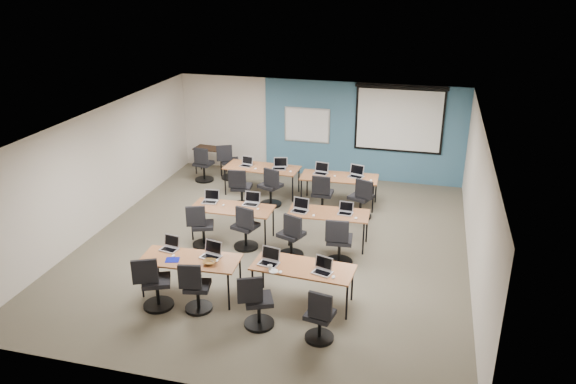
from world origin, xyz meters
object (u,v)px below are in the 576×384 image
(task_chair_0, at_px, (154,287))
(laptop_2, at_px, (269,260))
(training_table_back_right, at_px, (339,178))
(task_chair_8, at_px, (241,191))
(task_chair_1, at_px, (196,291))
(laptop_10, at_px, (321,171))
(laptop_0, at_px, (170,246))
(task_chair_4, at_px, (202,229))
(laptop_8, at_px, (246,164))
(task_chair_7, at_px, (339,245))
(laptop_5, at_px, (251,201))
(training_table_front_left, at_px, (190,261))
(laptop_7, at_px, (346,211))
(task_chair_9, at_px, (271,190))
(laptop_4, at_px, (211,199))
(training_table_front_right, at_px, (303,269))
(task_chair_10, at_px, (322,198))
(projector_screen, at_px, (399,116))
(laptop_1, at_px, (212,253))
(laptop_11, at_px, (356,174))
(task_chair_6, at_px, (292,239))
(laptop_3, at_px, (323,269))
(task_chair_3, at_px, (320,320))
(task_chair_2, at_px, (257,305))
(spare_chair_a, at_px, (229,164))
(training_table_mid_left, at_px, (232,209))
(utility_table, at_px, (210,151))
(task_chair_11, at_px, (361,202))
(task_chair_5, at_px, (246,231))
(laptop_9, at_px, (280,166))
(whiteboard, at_px, (307,125))
(training_table_mid_right, at_px, (329,215))
(training_table_back_left, at_px, (262,169))
(laptop_6, at_px, (300,208))

(task_chair_0, xyz_separation_m, laptop_2, (1.85, 0.77, 0.38))
(training_table_back_right, height_order, task_chair_8, task_chair_8)
(task_chair_1, distance_m, laptop_10, 5.51)
(laptop_0, distance_m, task_chair_4, 1.59)
(laptop_2, height_order, laptop_8, laptop_2)
(task_chair_7, bearing_deg, laptop_5, 152.03)
(training_table_front_left, distance_m, task_chair_4, 1.90)
(task_chair_0, height_order, laptop_7, task_chair_0)
(task_chair_9, bearing_deg, laptop_4, -94.29)
(training_table_front_right, xyz_separation_m, laptop_8, (-2.62, 4.78, 0.10))
(task_chair_8, height_order, task_chair_10, task_chair_10)
(projector_screen, xyz_separation_m, task_chair_8, (-3.55, -2.67, -1.47))
(task_chair_0, height_order, laptop_1, task_chair_0)
(laptop_1, distance_m, laptop_11, 5.12)
(task_chair_6, bearing_deg, laptop_2, -68.33)
(laptop_3, xyz_separation_m, task_chair_3, (0.14, -0.90, -0.40))
(task_chair_2, height_order, spare_chair_a, spare_chair_a)
(task_chair_7, bearing_deg, task_chair_3, -92.29)
(training_table_front_left, relative_size, training_table_mid_left, 0.99)
(training_table_mid_left, distance_m, utility_table, 4.32)
(task_chair_11, height_order, spare_chair_a, task_chair_11)
(task_chair_5, height_order, laptop_8, task_chair_5)
(laptop_3, xyz_separation_m, laptop_9, (-2.09, 4.88, 0.00))
(laptop_10, bearing_deg, task_chair_0, -100.49)
(whiteboard, distance_m, task_chair_5, 4.89)
(task_chair_9, distance_m, utility_table, 3.02)
(task_chair_1, bearing_deg, task_chair_2, -20.24)
(task_chair_0, xyz_separation_m, task_chair_8, (-0.00, 4.58, -0.00))
(training_table_front_right, relative_size, laptop_7, 5.87)
(laptop_4, bearing_deg, laptop_11, 33.90)
(training_table_mid_left, relative_size, laptop_7, 5.88)
(laptop_8, relative_size, task_chair_10, 0.30)
(spare_chair_a, bearing_deg, training_table_front_left, -100.84)
(laptop_1, relative_size, task_chair_3, 0.36)
(task_chair_0, xyz_separation_m, laptop_8, (-0.17, 5.56, 0.37))
(laptop_11, bearing_deg, task_chair_0, -100.11)
(laptop_2, xyz_separation_m, laptop_5, (-1.11, 2.41, -0.00))
(task_chair_2, bearing_deg, training_table_front_left, 132.29)
(task_chair_9, bearing_deg, laptop_0, -78.43)
(task_chair_8, bearing_deg, task_chair_2, -76.71)
(laptop_4, height_order, task_chair_11, task_chair_11)
(task_chair_1, height_order, laptop_2, laptop_2)
(training_table_mid_right, xyz_separation_m, laptop_3, (0.36, -2.45, 0.11))
(training_table_back_left, distance_m, laptop_11, 2.46)
(task_chair_2, relative_size, laptop_3, 3.07)
(task_chair_6, bearing_deg, task_chair_2, -67.71)
(laptop_3, height_order, spare_chair_a, spare_chair_a)
(laptop_6, height_order, laptop_10, laptop_10)
(task_chair_6, distance_m, laptop_7, 1.32)
(training_table_mid_left, bearing_deg, laptop_6, 7.19)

